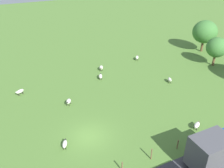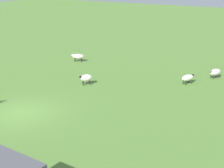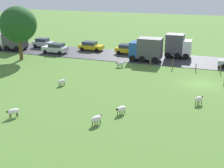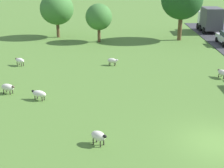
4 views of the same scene
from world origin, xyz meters
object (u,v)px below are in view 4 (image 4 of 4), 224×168
Objects in this scene: sheep_0 at (98,136)px; sheep_6 at (7,88)px; sheep_3 at (19,61)px; truck_2 at (209,19)px; tree_2 at (98,17)px; sheep_5 at (222,73)px; tree_0 at (56,9)px; sheep_2 at (111,61)px; sheep_4 at (38,94)px.

sheep_6 is at bearing 133.78° from sheep_0.
sheep_3 is 0.25× the size of truck_2.
sheep_6 is 0.26× the size of tree_2.
sheep_3 reaches higher than sheep_5.
sheep_5 is at bearing 11.67° from sheep_6.
tree_0 is at bearing 88.17° from sheep_6.
tree_0 is at bearing -170.62° from truck_2.
sheep_3 is at bearing 97.99° from sheep_6.
sheep_2 is 0.92× the size of sheep_4.
tree_2 reaches higher than sheep_3.
sheep_0 is 36.11m from truck_2.
tree_0 is (-6.76, 28.96, 3.34)m from sheep_0.
truck_2 is at bearing 35.96° from sheep_3.
sheep_2 is at bearing 0.68° from sheep_3.
sheep_0 is 0.22× the size of tree_2.
sheep_0 is at bearing -53.97° from sheep_4.
sheep_3 reaches higher than sheep_4.
sheep_4 and sheep_5 have the same top height.
tree_2 reaches higher than sheep_5.
sheep_6 reaches higher than sheep_4.
sheep_2 is 0.98× the size of sheep_3.
sheep_5 is (19.16, -3.78, -0.05)m from sheep_3.
tree_2 reaches higher than sheep_2.
sheep_0 is 0.18× the size of tree_0.
sheep_6 is 33.80m from truck_2.
sheep_3 is (-8.50, 15.28, -0.01)m from sheep_0.
sheep_5 is at bearing 18.12° from sheep_4.
truck_2 is at bearing 9.38° from tree_0.
tree_2 is at bearing 92.07° from sheep_0.
sheep_3 is 0.99× the size of sheep_5.
tree_2 is (-1.74, 10.62, 2.76)m from sheep_2.
truck_2 is at bearing 52.42° from sheep_4.
sheep_2 is at bearing 58.32° from sheep_4.
tree_0 is at bearing 95.22° from sheep_4.
tree_2 is (-0.94, 26.01, 2.69)m from sheep_0.
tree_0 reaches higher than sheep_0.
sheep_2 is at bearing -60.88° from tree_0.
sheep_5 is 0.20× the size of tree_0.
sheep_6 is at bearing -109.61° from tree_2.
sheep_5 is (9.87, -3.89, 0.01)m from sheep_2.
sheep_3 is at bearing -97.22° from tree_0.
sheep_4 is 0.21× the size of tree_0.
sheep_3 is 19.53m from sheep_5.
sheep_6 is (-7.44, 7.76, -0.04)m from sheep_0.
truck_2 is at bearing 47.40° from sheep_6.
sheep_3 is 0.93× the size of sheep_4.
sheep_6 is (1.06, -7.52, -0.03)m from sheep_3.
sheep_3 is at bearing -125.15° from tree_2.
sheep_0 reaches higher than sheep_2.
sheep_5 is (10.66, 11.50, -0.06)m from sheep_0.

